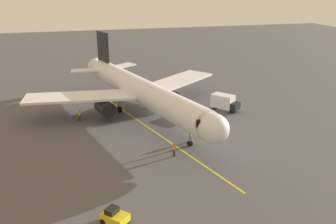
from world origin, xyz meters
The scene contains 8 objects.
ground_plane centered at (0.00, 0.00, 0.00)m, with size 220.00×220.00×0.00m, color #4C4C4F.
apron_lead_in_line centered at (1.74, 7.35, 0.01)m, with size 0.24×40.00×0.01m, color yellow.
airplane centered at (1.82, 1.08, 4.00)m, with size 33.46×39.61×11.50m.
ground_crew_marshaller centered at (-2.44, 13.16, 0.89)m, with size 0.39×0.47×1.71m.
ground_crew_wing_walker centered at (11.48, 1.19, 0.89)m, with size 0.41×0.47×1.71m.
ground_crew_loader centered at (0.84, 16.67, 0.89)m, with size 0.33×0.44×1.71m.
tug_near_nose centered at (9.57, 27.94, 0.70)m, with size 2.68×2.69×1.50m.
box_truck_portside centered at (-12.00, 2.57, 1.39)m, with size 4.37×4.83×2.62m.
Camera 1 is at (12.12, 55.31, 20.22)m, focal length 38.98 mm.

